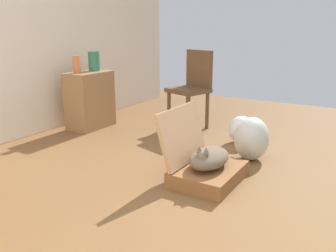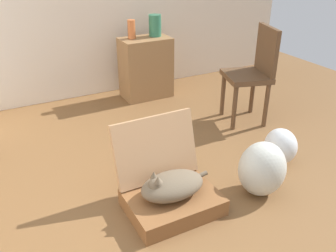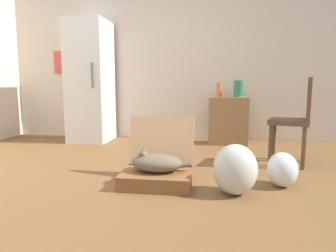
{
  "view_description": "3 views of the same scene",
  "coord_description": "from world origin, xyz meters",
  "px_view_note": "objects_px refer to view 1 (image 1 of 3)",
  "views": [
    {
      "loc": [
        -2.01,
        -1.17,
        1.2
      ],
      "look_at": [
        0.72,
        0.5,
        0.3
      ],
      "focal_mm": 37.48,
      "sensor_mm": 36.0,
      "label": 1
    },
    {
      "loc": [
        -0.55,
        -1.8,
        1.65
      ],
      "look_at": [
        0.47,
        0.13,
        0.52
      ],
      "focal_mm": 38.84,
      "sensor_mm": 36.0,
      "label": 2
    },
    {
      "loc": [
        0.84,
        -2.57,
        0.88
      ],
      "look_at": [
        0.43,
        0.31,
        0.47
      ],
      "focal_mm": 32.14,
      "sensor_mm": 36.0,
      "label": 3
    }
  ],
  "objects_px": {
    "chair": "(192,86)",
    "suitcase_base": "(209,174)",
    "cat": "(209,158)",
    "vase_short": "(94,61)",
    "vase_tall": "(77,64)",
    "plastic_bag_white": "(252,139)",
    "side_table": "(90,100)",
    "plastic_bag_clear": "(241,130)"
  },
  "relations": [
    {
      "from": "chair",
      "to": "suitcase_base",
      "type": "bearing_deg",
      "value": -40.62
    },
    {
      "from": "cat",
      "to": "chair",
      "type": "relative_size",
      "value": 0.55
    },
    {
      "from": "vase_short",
      "to": "vase_tall",
      "type": "bearing_deg",
      "value": 176.64
    },
    {
      "from": "suitcase_base",
      "to": "plastic_bag_white",
      "type": "distance_m",
      "value": 0.68
    },
    {
      "from": "side_table",
      "to": "vase_short",
      "type": "distance_m",
      "value": 0.48
    },
    {
      "from": "plastic_bag_white",
      "to": "plastic_bag_clear",
      "type": "height_order",
      "value": "plastic_bag_white"
    },
    {
      "from": "suitcase_base",
      "to": "vase_tall",
      "type": "height_order",
      "value": "vase_tall"
    },
    {
      "from": "vase_short",
      "to": "chair",
      "type": "height_order",
      "value": "chair"
    },
    {
      "from": "suitcase_base",
      "to": "chair",
      "type": "distance_m",
      "value": 1.68
    },
    {
      "from": "plastic_bag_clear",
      "to": "cat",
      "type": "bearing_deg",
      "value": -173.64
    },
    {
      "from": "suitcase_base",
      "to": "side_table",
      "type": "xyz_separation_m",
      "value": [
        0.7,
        1.94,
        0.28
      ]
    },
    {
      "from": "suitcase_base",
      "to": "vase_tall",
      "type": "distance_m",
      "value": 2.18
    },
    {
      "from": "side_table",
      "to": "vase_short",
      "type": "bearing_deg",
      "value": 11.27
    },
    {
      "from": "suitcase_base",
      "to": "side_table",
      "type": "distance_m",
      "value": 2.08
    },
    {
      "from": "plastic_bag_clear",
      "to": "side_table",
      "type": "distance_m",
      "value": 1.86
    },
    {
      "from": "plastic_bag_white",
      "to": "side_table",
      "type": "bearing_deg",
      "value": 88.65
    },
    {
      "from": "cat",
      "to": "plastic_bag_white",
      "type": "bearing_deg",
      "value": -10.89
    },
    {
      "from": "suitcase_base",
      "to": "plastic_bag_clear",
      "type": "height_order",
      "value": "plastic_bag_clear"
    },
    {
      "from": "vase_short",
      "to": "plastic_bag_white",
      "type": "bearing_deg",
      "value": -95.09
    },
    {
      "from": "plastic_bag_clear",
      "to": "side_table",
      "type": "relative_size",
      "value": 0.43
    },
    {
      "from": "plastic_bag_white",
      "to": "vase_short",
      "type": "xyz_separation_m",
      "value": [
        0.19,
        2.09,
        0.6
      ]
    },
    {
      "from": "plastic_bag_white",
      "to": "vase_short",
      "type": "bearing_deg",
      "value": 84.91
    },
    {
      "from": "plastic_bag_clear",
      "to": "chair",
      "type": "height_order",
      "value": "chair"
    },
    {
      "from": "vase_tall",
      "to": "vase_short",
      "type": "xyz_separation_m",
      "value": [
        0.28,
        -0.02,
        0.02
      ]
    },
    {
      "from": "vase_tall",
      "to": "chair",
      "type": "height_order",
      "value": "chair"
    },
    {
      "from": "vase_tall",
      "to": "suitcase_base",
      "type": "bearing_deg",
      "value": -105.87
    },
    {
      "from": "vase_tall",
      "to": "chair",
      "type": "relative_size",
      "value": 0.21
    },
    {
      "from": "cat",
      "to": "side_table",
      "type": "relative_size",
      "value": 0.76
    },
    {
      "from": "side_table",
      "to": "suitcase_base",
      "type": "bearing_deg",
      "value": -109.89
    },
    {
      "from": "cat",
      "to": "plastic_bag_clear",
      "type": "bearing_deg",
      "value": 6.36
    },
    {
      "from": "vase_short",
      "to": "side_table",
      "type": "bearing_deg",
      "value": -168.73
    },
    {
      "from": "suitcase_base",
      "to": "cat",
      "type": "xyz_separation_m",
      "value": [
        -0.01,
        0.0,
        0.14
      ]
    },
    {
      "from": "chair",
      "to": "cat",
      "type": "bearing_deg",
      "value": -40.77
    },
    {
      "from": "cat",
      "to": "vase_short",
      "type": "relative_size",
      "value": 2.21
    },
    {
      "from": "cat",
      "to": "plastic_bag_white",
      "type": "xyz_separation_m",
      "value": [
        0.66,
        -0.13,
        0.0
      ]
    },
    {
      "from": "vase_short",
      "to": "cat",
      "type": "bearing_deg",
      "value": -113.29
    },
    {
      "from": "suitcase_base",
      "to": "side_table",
      "type": "bearing_deg",
      "value": 70.11
    },
    {
      "from": "plastic_bag_clear",
      "to": "vase_tall",
      "type": "height_order",
      "value": "vase_tall"
    },
    {
      "from": "plastic_bag_white",
      "to": "chair",
      "type": "bearing_deg",
      "value": 54.77
    },
    {
      "from": "cat",
      "to": "side_table",
      "type": "distance_m",
      "value": 2.07
    },
    {
      "from": "vase_short",
      "to": "chair",
      "type": "bearing_deg",
      "value": -64.67
    },
    {
      "from": "plastic_bag_clear",
      "to": "suitcase_base",
      "type": "bearing_deg",
      "value": -173.58
    }
  ]
}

